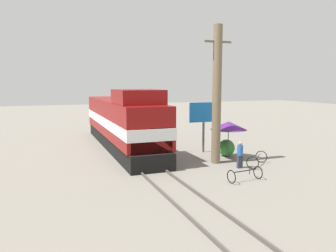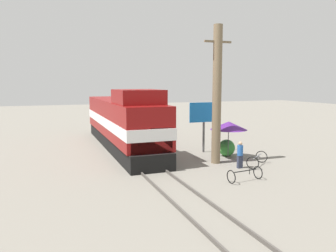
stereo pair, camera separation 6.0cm
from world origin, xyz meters
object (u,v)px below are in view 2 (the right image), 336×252
object	(u,v)px
bicycle	(257,159)
locomotive	(123,123)
person_bystander	(240,154)
billboard_sign	(204,115)
utility_pole	(217,95)
bicycle_spare	(245,174)
vendor_umbrella	(229,126)

from	to	relation	value
bicycle	locomotive	bearing A→B (deg)	-0.48
person_bystander	billboard_sign	bearing A→B (deg)	89.65
utility_pole	bicycle_spare	size ratio (longest dim) A/B	4.53
vendor_umbrella	person_bystander	bearing A→B (deg)	-104.79
bicycle_spare	vendor_umbrella	bearing A→B (deg)	-28.10
utility_pole	person_bystander	world-z (taller)	utility_pole
locomotive	person_bystander	world-z (taller)	locomotive
vendor_umbrella	bicycle_spare	distance (m)	5.40
utility_pole	bicycle_spare	bearing A→B (deg)	-96.98
bicycle	vendor_umbrella	bearing A→B (deg)	-22.31
locomotive	billboard_sign	distance (m)	6.26
billboard_sign	bicycle_spare	world-z (taller)	billboard_sign
billboard_sign	person_bystander	distance (m)	5.17
billboard_sign	person_bystander	size ratio (longest dim) A/B	2.27
utility_pole	person_bystander	bearing A→B (deg)	-66.35
locomotive	bicycle_spare	size ratio (longest dim) A/B	8.71
utility_pole	vendor_umbrella	bearing A→B (deg)	29.54
vendor_umbrella	billboard_sign	bearing A→B (deg)	103.92
locomotive	utility_pole	bearing A→B (deg)	-56.65
person_bystander	bicycle_spare	xyz separation A→B (m)	(-1.20, -2.33, -0.50)
utility_pole	billboard_sign	distance (m)	3.63
utility_pole	billboard_sign	xyz separation A→B (m)	(0.74, 3.20, -1.56)
bicycle_spare	bicycle	bearing A→B (deg)	-52.62
bicycle	bicycle_spare	size ratio (longest dim) A/B	1.06
locomotive	bicycle	distance (m)	10.55
vendor_umbrella	utility_pole	bearing A→B (deg)	-150.46
vendor_umbrella	bicycle	xyz separation A→B (m)	(0.66, -2.29, -1.83)
bicycle_spare	billboard_sign	bearing A→B (deg)	-16.66
locomotive	person_bystander	xyz separation A→B (m)	(5.12, -8.32, -1.13)
utility_pole	bicycle	world-z (taller)	utility_pole
locomotive	billboard_sign	size ratio (longest dim) A/B	4.49
vendor_umbrella	locomotive	bearing A→B (deg)	134.13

